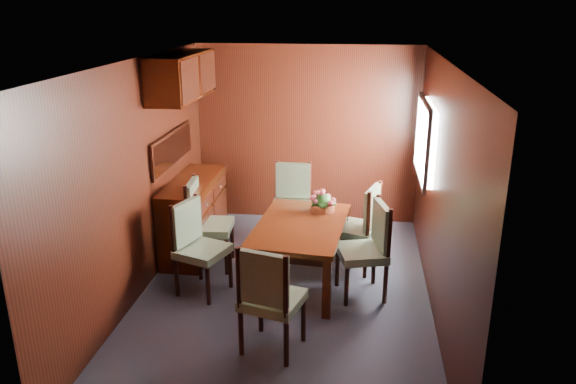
# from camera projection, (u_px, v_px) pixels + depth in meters

# --- Properties ---
(ground) EXTENTS (4.50, 4.50, 0.00)m
(ground) POSITION_uv_depth(u_px,v_px,m) (285.00, 295.00, 5.89)
(ground) COLOR #393C4E
(ground) RESTS_ON ground
(room_shell) EXTENTS (3.06, 4.52, 2.41)m
(room_shell) POSITION_uv_depth(u_px,v_px,m) (279.00, 136.00, 5.69)
(room_shell) COLOR black
(room_shell) RESTS_ON ground
(sideboard) EXTENTS (0.48, 1.40, 0.90)m
(sideboard) POSITION_uv_depth(u_px,v_px,m) (194.00, 215.00, 6.84)
(sideboard) COLOR #331206
(sideboard) RESTS_ON ground
(dining_table) EXTENTS (1.04, 1.53, 0.68)m
(dining_table) POSITION_uv_depth(u_px,v_px,m) (301.00, 232.00, 5.99)
(dining_table) COLOR #331206
(dining_table) RESTS_ON ground
(chair_left_near) EXTENTS (0.59, 0.60, 1.01)m
(chair_left_near) POSITION_uv_depth(u_px,v_px,m) (196.00, 242.00, 5.82)
(chair_left_near) COLOR black
(chair_left_near) RESTS_ON ground
(chair_left_far) EXTENTS (0.51, 0.53, 1.05)m
(chair_left_far) POSITION_uv_depth(u_px,v_px,m) (203.00, 219.00, 6.37)
(chair_left_far) COLOR black
(chair_left_far) RESTS_ON ground
(chair_right_near) EXTENTS (0.58, 0.59, 1.02)m
(chair_right_near) POSITION_uv_depth(u_px,v_px,m) (370.00, 244.00, 5.74)
(chair_right_near) COLOR black
(chair_right_near) RESTS_ON ground
(chair_right_far) EXTENTS (0.58, 0.60, 1.01)m
(chair_right_far) POSITION_uv_depth(u_px,v_px,m) (362.00, 223.00, 6.31)
(chair_right_far) COLOR black
(chair_right_far) RESTS_ON ground
(chair_head) EXTENTS (0.59, 0.58, 1.03)m
(chair_head) POSITION_uv_depth(u_px,v_px,m) (269.00, 295.00, 4.75)
(chair_head) COLOR black
(chair_head) RESTS_ON ground
(chair_foot) EXTENTS (0.48, 0.46, 1.01)m
(chair_foot) POSITION_uv_depth(u_px,v_px,m) (292.00, 198.00, 7.11)
(chair_foot) COLOR black
(chair_foot) RESTS_ON ground
(flower_centerpiece) EXTENTS (0.29, 0.29, 0.29)m
(flower_centerpiece) POSITION_uv_depth(u_px,v_px,m) (323.00, 200.00, 6.28)
(flower_centerpiece) COLOR #BB5F39
(flower_centerpiece) RESTS_ON dining_table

